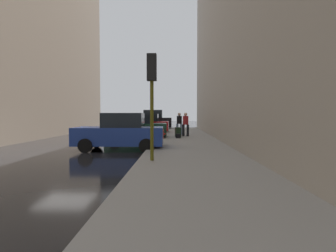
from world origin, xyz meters
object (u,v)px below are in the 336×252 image
object	(u,v)px
fire_hydrant	(162,133)
traffic_light	(152,84)
parked_dark_green_sedan	(137,127)
parked_red_hatchback	(146,124)
pedestrian_in_jeans	(179,122)
parked_blue_sedan	(120,133)
pedestrian_in_red_jacket	(186,123)
duffel_bag	(178,136)
rolling_suitcase	(178,132)
parked_black_suv	(152,121)

from	to	relation	value
fire_hydrant	traffic_light	xyz separation A→B (m)	(0.05, -8.19, 2.26)
parked_dark_green_sedan	parked_red_hatchback	bearing A→B (deg)	90.00
parked_red_hatchback	pedestrian_in_jeans	size ratio (longest dim) A/B	2.47
parked_blue_sedan	traffic_light	size ratio (longest dim) A/B	1.18
parked_dark_green_sedan	pedestrian_in_red_jacket	distance (m)	3.51
parked_red_hatchback	duffel_bag	size ratio (longest dim) A/B	9.60
traffic_light	pedestrian_in_red_jacket	bearing A→B (deg)	81.24
fire_hydrant	traffic_light	world-z (taller)	traffic_light
pedestrian_in_jeans	pedestrian_in_red_jacket	bearing A→B (deg)	-74.04
pedestrian_in_jeans	duffel_bag	xyz separation A→B (m)	(-0.12, -3.03, -0.81)
parked_red_hatchback	pedestrian_in_red_jacket	distance (m)	5.89
parked_red_hatchback	parked_blue_sedan	bearing A→B (deg)	-90.00
parked_red_hatchback	fire_hydrant	xyz separation A→B (m)	(1.80, -6.75, -0.35)
pedestrian_in_red_jacket	duffel_bag	xyz separation A→B (m)	(-0.56, -1.52, -0.81)
fire_hydrant	rolling_suitcase	distance (m)	1.63
parked_red_hatchback	parked_black_suv	world-z (taller)	parked_black_suv
parked_blue_sedan	parked_dark_green_sedan	size ratio (longest dim) A/B	1.00
parked_blue_sedan	parked_dark_green_sedan	bearing A→B (deg)	90.00
parked_blue_sedan	fire_hydrant	size ratio (longest dim) A/B	6.03
traffic_light	duffel_bag	distance (m)	9.03
parked_dark_green_sedan	fire_hydrant	bearing A→B (deg)	-34.02
parked_dark_green_sedan	parked_black_suv	size ratio (longest dim) A/B	0.92
parked_red_hatchback	parked_black_suv	distance (m)	6.10
duffel_bag	parked_black_suv	bearing A→B (deg)	102.97
parked_blue_sedan	parked_black_suv	bearing A→B (deg)	90.00
parked_dark_green_sedan	rolling_suitcase	world-z (taller)	parked_dark_green_sedan
parked_blue_sedan	duffel_bag	xyz separation A→B (m)	(2.86, 4.94, -0.56)
traffic_light	duffel_bag	world-z (taller)	traffic_light
parked_blue_sedan	parked_dark_green_sedan	distance (m)	5.71
traffic_light	duffel_bag	xyz separation A→B (m)	(1.01, 8.63, -2.47)
parked_dark_green_sedan	pedestrian_in_red_jacket	xyz separation A→B (m)	(3.42, 0.74, 0.26)
parked_red_hatchback	parked_black_suv	size ratio (longest dim) A/B	0.91
parked_black_suv	pedestrian_in_red_jacket	bearing A→B (deg)	-72.58
parked_black_suv	rolling_suitcase	bearing A→B (deg)	-76.19
parked_black_suv	rolling_suitcase	xyz separation A→B (m)	(2.85, -11.61, -0.54)
traffic_light	parked_blue_sedan	bearing A→B (deg)	116.68
parked_red_hatchback	duffel_bag	xyz separation A→B (m)	(2.86, -6.31, -0.56)
parked_blue_sedan	pedestrian_in_red_jacket	distance (m)	7.31
parked_blue_sedan	rolling_suitcase	world-z (taller)	parked_blue_sedan
parked_red_hatchback	pedestrian_in_red_jacket	size ratio (longest dim) A/B	2.47
parked_blue_sedan	parked_dark_green_sedan	xyz separation A→B (m)	(-0.00, 5.71, 0.00)
parked_dark_green_sedan	parked_black_suv	bearing A→B (deg)	90.00
parked_blue_sedan	parked_red_hatchback	xyz separation A→B (m)	(0.00, 11.25, 0.00)
duffel_bag	parked_dark_green_sedan	bearing A→B (deg)	164.80
parked_red_hatchback	rolling_suitcase	bearing A→B (deg)	-62.62
parked_blue_sedan	pedestrian_in_red_jacket	bearing A→B (deg)	62.10
traffic_light	fire_hydrant	bearing A→B (deg)	90.35
parked_red_hatchback	traffic_light	world-z (taller)	traffic_light
traffic_light	pedestrian_in_red_jacket	distance (m)	10.40
parked_black_suv	traffic_light	size ratio (longest dim) A/B	1.28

